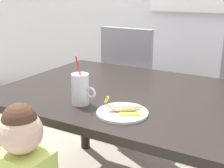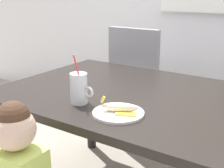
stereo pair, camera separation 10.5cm
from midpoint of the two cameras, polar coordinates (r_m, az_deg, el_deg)
dining_table at (r=1.66m, az=4.44°, el=-4.53°), size 1.56×1.01×0.71m
dining_chair_left at (r=2.52m, az=2.56°, el=1.06°), size 0.44×0.44×0.96m
milk_cup at (r=1.49m, az=-7.82°, el=-1.26°), size 0.13×0.09×0.25m
snack_plate at (r=1.37m, az=-0.27°, el=-5.37°), size 0.23×0.23×0.01m
peeled_banana at (r=1.37m, az=0.05°, el=-4.36°), size 0.18×0.13×0.07m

